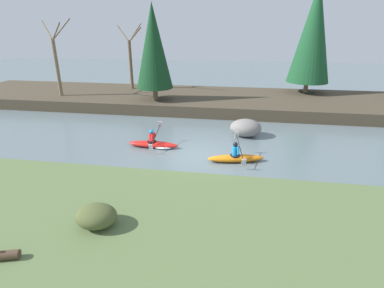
# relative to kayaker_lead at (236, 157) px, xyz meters

# --- Properties ---
(ground_plane) EXTENTS (90.00, 90.00, 0.00)m
(ground_plane) POSITION_rel_kayaker_lead_xyz_m (-1.98, 0.27, -0.22)
(ground_plane) COLOR slate
(riverbank_near) EXTENTS (44.00, 7.85, 0.59)m
(riverbank_near) POSITION_rel_kayaker_lead_xyz_m (-1.98, -6.54, 0.07)
(riverbank_near) COLOR #5B7042
(riverbank_near) RESTS_ON ground
(riverbank_far) EXTENTS (44.00, 8.00, 0.83)m
(riverbank_far) POSITION_rel_kayaker_lead_xyz_m (-1.98, 10.79, 0.19)
(riverbank_far) COLOR #473D2D
(riverbank_far) RESTS_ON ground
(conifer_tree_far_left) EXTENTS (2.72, 2.72, 6.89)m
(conifer_tree_far_left) POSITION_rel_kayaker_lead_xyz_m (-6.41, 8.69, 4.49)
(conifer_tree_far_left) COLOR #7A664C
(conifer_tree_far_left) RESTS_ON riverbank_far
(conifer_tree_left) EXTENTS (3.37, 3.37, 8.67)m
(conifer_tree_left) POSITION_rel_kayaker_lead_xyz_m (5.46, 13.24, 5.39)
(conifer_tree_left) COLOR #7A664C
(conifer_tree_left) RESTS_ON riverbank_far
(bare_tree_upstream) EXTENTS (3.25, 3.22, 5.88)m
(bare_tree_upstream) POSITION_rel_kayaker_lead_xyz_m (-14.37, 8.90, 3.38)
(bare_tree_upstream) COLOR #7A664C
(bare_tree_upstream) RESTS_ON riverbank_far
(bare_tree_mid_upstream) EXTENTS (3.07, 3.03, 5.53)m
(bare_tree_mid_upstream) POSITION_rel_kayaker_lead_xyz_m (-9.66, 12.64, 3.21)
(bare_tree_mid_upstream) COLOR brown
(bare_tree_mid_upstream) RESTS_ON riverbank_far
(shrub_clump_second) EXTENTS (1.23, 1.02, 0.66)m
(shrub_clump_second) POSITION_rel_kayaker_lead_xyz_m (-3.94, -6.49, 0.70)
(shrub_clump_second) COLOR #4C562D
(shrub_clump_second) RESTS_ON riverbank_near
(kayaker_lead) EXTENTS (2.79, 2.06, 1.20)m
(kayaker_lead) POSITION_rel_kayaker_lead_xyz_m (0.00, 0.00, 0.00)
(kayaker_lead) COLOR orange
(kayaker_lead) RESTS_ON ground
(kayaker_middle) EXTENTS (2.77, 2.06, 1.20)m
(kayaker_middle) POSITION_rel_kayaker_lead_xyz_m (-4.35, 1.11, -0.02)
(kayaker_middle) COLOR red
(kayaker_middle) RESTS_ON ground
(boulder_midstream) EXTENTS (1.83, 1.43, 1.03)m
(boulder_midstream) POSITION_rel_kayaker_lead_xyz_m (0.45, 3.72, 0.29)
(boulder_midstream) COLOR gray
(boulder_midstream) RESTS_ON ground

